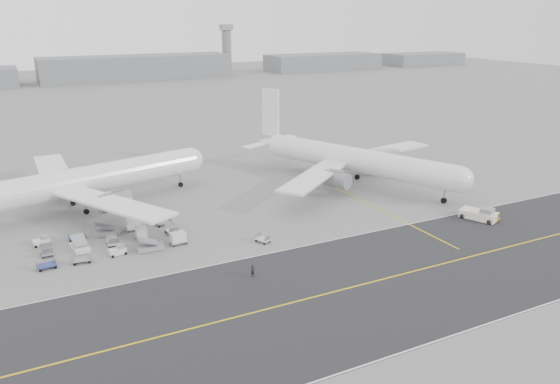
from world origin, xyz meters
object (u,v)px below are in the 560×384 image
control_tower (227,49)px  ground_crew_a (253,271)px  pushback_tug (480,214)px  airliner_a (78,182)px  ground_crew_b (499,218)px  airliner_b (352,159)px  jet_bridge (371,157)px

control_tower → ground_crew_a: 293.19m
pushback_tug → airliner_a: bearing=124.7°
ground_crew_b → ground_crew_a: bearing=2.1°
ground_crew_b → pushback_tug: bearing=-49.6°
airliner_b → ground_crew_a: bearing=-163.6°
airliner_a → jet_bridge: size_ratio=3.62×
ground_crew_a → pushback_tug: bearing=-10.9°
ground_crew_a → airliner_b: bearing=26.3°
airliner_a → jet_bridge: 67.24m
jet_bridge → airliner_b: bearing=-138.9°
jet_bridge → ground_crew_b: bearing=-74.6°
airliner_a → ground_crew_a: airliner_a is taller
control_tower → pushback_tug: (-56.49, -271.31, -15.22)m
jet_bridge → pushback_tug: bearing=-77.8°
airliner_b → ground_crew_b: 35.51m
airliner_a → ground_crew_a: size_ratio=30.28×
airliner_b → ground_crew_a: size_ratio=28.73×
pushback_tug → ground_crew_b: size_ratio=5.29×
jet_bridge → airliner_a: bearing=-170.8°
airliner_a → jet_bridge: bearing=-108.1°
airliner_b → ground_crew_a: (-39.70, -33.13, -4.70)m
airliner_b → pushback_tug: airliner_b is taller
pushback_tug → ground_crew_a: pushback_tug is taller
jet_bridge → control_tower: bearing=89.7°
airliner_a → airliner_b: size_ratio=1.05×
ground_crew_a → control_tower: bearing=55.5°
control_tower → jet_bridge: (-55.96, -235.64, -12.19)m
airliner_a → airliner_b: (58.21, -9.22, -0.09)m
airliner_b → ground_crew_b: bearing=-96.3°
control_tower → ground_crew_b: (-54.42, -273.98, -15.43)m
airliner_a → jet_bridge: airliner_a is taller
airliner_b → jet_bridge: bearing=4.6°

